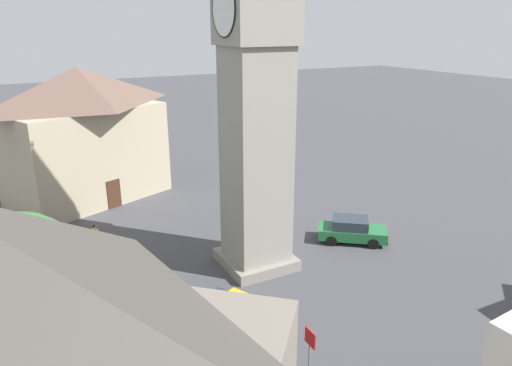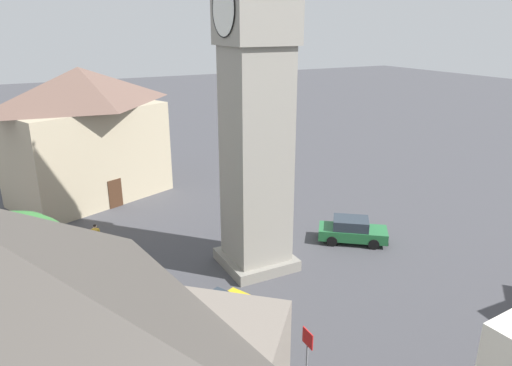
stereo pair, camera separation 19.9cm
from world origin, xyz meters
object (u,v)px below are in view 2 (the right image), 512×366
(car_blue_kerb, at_px, (24,251))
(building_hall_far, at_px, (85,134))
(car_silver_kerb, at_px, (217,317))
(pedestrian, at_px, (96,235))
(road_sign, at_px, (307,353))
(tree, at_px, (16,277))
(car_red_corner, at_px, (107,290))
(clock_tower, at_px, (256,29))
(car_white_side, at_px, (352,230))

(car_blue_kerb, distance_m, building_hall_far, 11.40)
(car_silver_kerb, xyz_separation_m, building_hall_far, (-19.90, -2.01, 4.27))
(pedestrian, xyz_separation_m, road_sign, (15.28, 4.61, 0.89))
(car_silver_kerb, xyz_separation_m, tree, (-0.33, -7.18, 3.72))
(car_red_corner, bearing_deg, clock_tower, 91.66)
(clock_tower, bearing_deg, tree, -69.51)
(car_white_side, distance_m, tree, 18.85)
(clock_tower, distance_m, pedestrian, 14.89)
(car_blue_kerb, xyz_separation_m, tree, (10.31, -0.07, 3.72))
(car_red_corner, xyz_separation_m, road_sign, (9.27, 5.13, 1.14))
(car_blue_kerb, distance_m, road_sign, 17.72)
(car_silver_kerb, xyz_separation_m, pedestrian, (-10.40, -3.25, 0.25))
(car_white_side, distance_m, pedestrian, 15.31)
(pedestrian, bearing_deg, car_blue_kerb, -93.59)
(pedestrian, bearing_deg, car_silver_kerb, 17.37)
(building_hall_far, bearing_deg, car_silver_kerb, 5.75)
(car_blue_kerb, height_order, car_white_side, same)
(car_red_corner, xyz_separation_m, pedestrian, (-6.01, 0.51, 0.25))
(car_red_corner, relative_size, tree, 0.65)
(road_sign, bearing_deg, pedestrian, -163.20)
(car_blue_kerb, xyz_separation_m, pedestrian, (0.24, 3.86, 0.25))
(tree, bearing_deg, car_white_side, 102.77)
(car_silver_kerb, height_order, car_white_side, same)
(car_silver_kerb, relative_size, tree, 0.66)
(car_silver_kerb, relative_size, car_white_side, 1.03)
(clock_tower, xyz_separation_m, car_white_side, (0.21, 6.53, -11.70))
(pedestrian, height_order, road_sign, road_sign)
(car_white_side, xyz_separation_m, pedestrian, (-5.99, -14.09, 0.25))
(clock_tower, height_order, road_sign, clock_tower)
(car_red_corner, distance_m, road_sign, 10.65)
(pedestrian, bearing_deg, building_hall_far, 172.52)
(tree, xyz_separation_m, building_hall_far, (-19.57, 5.18, 0.55))
(car_blue_kerb, xyz_separation_m, car_white_side, (6.23, 17.95, 0.00))
(tree, bearing_deg, car_red_corner, 139.92)
(car_white_side, bearing_deg, car_red_corner, -89.90)
(car_white_side, height_order, pedestrian, pedestrian)
(car_silver_kerb, xyz_separation_m, car_white_side, (-4.41, 10.84, 0.00))
(building_hall_far, relative_size, road_sign, 4.62)
(building_hall_far, bearing_deg, pedestrian, -7.48)
(tree, relative_size, road_sign, 2.42)
(clock_tower, relative_size, tree, 3.14)
(car_blue_kerb, bearing_deg, car_silver_kerb, 33.76)
(car_red_corner, bearing_deg, car_white_side, 90.10)
(clock_tower, distance_m, road_sign, 14.51)
(car_red_corner, bearing_deg, car_blue_kerb, -151.87)
(car_silver_kerb, distance_m, car_white_side, 11.70)
(car_blue_kerb, relative_size, car_white_side, 1.03)
(car_blue_kerb, height_order, road_sign, road_sign)
(road_sign, bearing_deg, car_red_corner, -151.05)
(car_red_corner, height_order, car_white_side, same)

